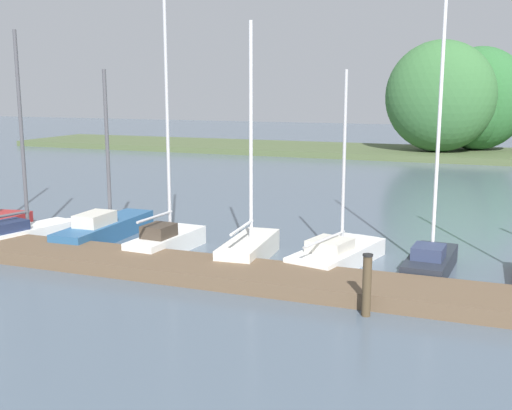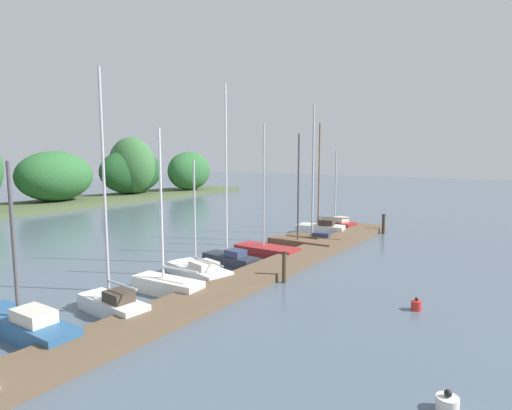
{
  "view_description": "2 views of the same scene",
  "coord_description": "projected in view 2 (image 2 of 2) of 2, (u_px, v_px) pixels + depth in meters",
  "views": [
    {
      "loc": [
        2.22,
        -0.13,
        4.52
      ],
      "look_at": [
        -3.58,
        14.88,
        1.48
      ],
      "focal_mm": 43.47,
      "sensor_mm": 36.0,
      "label": 1
    },
    {
      "loc": [
        -14.39,
        3.17,
        5.29
      ],
      "look_at": [
        3.85,
        15.79,
        2.53
      ],
      "focal_mm": 29.5,
      "sensor_mm": 36.0,
      "label": 2
    }
  ],
  "objects": [
    {
      "name": "far_shore",
      "position": [
        53.0,
        176.0,
        41.73
      ],
      "size": [
        66.56,
        8.59,
        7.59
      ],
      "color": "#4C5B38",
      "rests_on": "ground"
    },
    {
      "name": "sailboat_11",
      "position": [
        336.0,
        223.0,
        29.56
      ],
      "size": [
        1.71,
        2.95,
        5.48
      ],
      "rotation": [
        0.0,
        0.0,
        1.35
      ],
      "color": "maroon",
      "rests_on": "ground"
    },
    {
      "name": "mooring_piling_2",
      "position": [
        383.0,
        224.0,
        27.61
      ],
      "size": [
        0.23,
        0.23,
        1.29
      ],
      "color": "#3D3323",
      "rests_on": "ground"
    },
    {
      "name": "sailboat_4",
      "position": [
        165.0,
        284.0,
        15.88
      ],
      "size": [
        1.16,
        3.11,
        6.2
      ],
      "rotation": [
        0.0,
        0.0,
        1.65
      ],
      "color": "silver",
      "rests_on": "ground"
    },
    {
      "name": "sailboat_7",
      "position": [
        265.0,
        249.0,
        21.96
      ],
      "size": [
        1.41,
        3.58,
        6.75
      ],
      "rotation": [
        0.0,
        0.0,
        1.6
      ],
      "color": "maroon",
      "rests_on": "ground"
    },
    {
      "name": "sailboat_6",
      "position": [
        229.0,
        256.0,
        19.97
      ],
      "size": [
        1.15,
        3.04,
        8.43
      ],
      "rotation": [
        0.0,
        0.0,
        1.5
      ],
      "color": "#232833",
      "rests_on": "ground"
    },
    {
      "name": "sailboat_5",
      "position": [
        198.0,
        270.0,
        18.03
      ],
      "size": [
        1.99,
        3.67,
        4.98
      ],
      "rotation": [
        0.0,
        0.0,
        1.33
      ],
      "color": "white",
      "rests_on": "ground"
    },
    {
      "name": "mooring_piling_1",
      "position": [
        284.0,
        267.0,
        17.17
      ],
      "size": [
        0.21,
        0.21,
        1.29
      ],
      "color": "#4C3D28",
      "rests_on": "ground"
    },
    {
      "name": "dock_pier",
      "position": [
        260.0,
        274.0,
        17.87
      ],
      "size": [
        28.35,
        1.8,
        0.35
      ],
      "color": "brown",
      "rests_on": "ground"
    },
    {
      "name": "channel_buoy_1",
      "position": [
        416.0,
        305.0,
        14.21
      ],
      "size": [
        0.34,
        0.34,
        0.44
      ],
      "color": "red",
      "rests_on": "ground"
    },
    {
      "name": "sailboat_10",
      "position": [
        320.0,
        227.0,
        27.56
      ],
      "size": [
        1.8,
        3.48,
        7.17
      ],
      "rotation": [
        0.0,
        0.0,
        1.79
      ],
      "color": "white",
      "rests_on": "ground"
    },
    {
      "name": "sailboat_2",
      "position": [
        23.0,
        323.0,
        12.21
      ],
      "size": [
        1.11,
        4.45,
        5.07
      ],
      "rotation": [
        0.0,
        0.0,
        1.6
      ],
      "color": "#285684",
      "rests_on": "ground"
    },
    {
      "name": "sailboat_3",
      "position": [
        111.0,
        301.0,
        13.82
      ],
      "size": [
        1.12,
        3.07,
        7.94
      ],
      "rotation": [
        0.0,
        0.0,
        1.5
      ],
      "color": "white",
      "rests_on": "ground"
    },
    {
      "name": "sailboat_9",
      "position": [
        314.0,
        234.0,
        25.11
      ],
      "size": [
        1.68,
        3.5,
        8.15
      ],
      "rotation": [
        0.0,
        0.0,
        1.76
      ],
      "color": "brown",
      "rests_on": "ground"
    },
    {
      "name": "sailboat_8",
      "position": [
        299.0,
        241.0,
        23.68
      ],
      "size": [
        1.1,
        3.98,
        6.35
      ],
      "rotation": [
        0.0,
        0.0,
        1.6
      ],
      "color": "brown",
      "rests_on": "ground"
    },
    {
      "name": "channel_buoy_0",
      "position": [
        447.0,
        403.0,
        8.65
      ],
      "size": [
        0.46,
        0.46,
        0.46
      ],
      "color": "white",
      "rests_on": "ground"
    }
  ]
}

